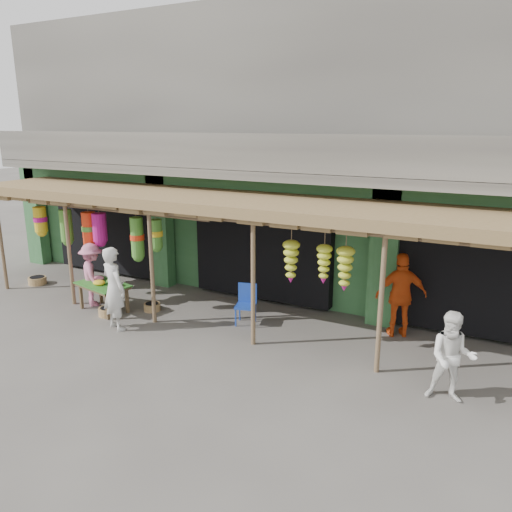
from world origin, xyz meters
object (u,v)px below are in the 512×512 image
at_px(person_right, 452,357).
at_px(person_vendor, 401,295).
at_px(person_shopper, 92,275).
at_px(blue_chair, 246,302).
at_px(person_front, 114,288).
at_px(flower_table, 104,285).

bearing_deg(person_right, person_vendor, 111.42).
bearing_deg(person_shopper, person_vendor, -132.40).
relative_size(blue_chair, person_vendor, 0.50).
distance_m(person_front, person_vendor, 6.02).
bearing_deg(person_shopper, person_right, -149.35).
bearing_deg(person_right, flower_table, 168.31).
relative_size(blue_chair, person_right, 0.59).
distance_m(flower_table, person_shopper, 0.56).
height_order(blue_chair, person_right, person_right).
distance_m(blue_chair, person_right, 4.62).
bearing_deg(person_front, flower_table, -17.61).
relative_size(person_right, person_shopper, 0.97).
relative_size(flower_table, blue_chair, 1.62).
height_order(person_front, person_vendor, person_front).
xyz_separation_m(flower_table, person_front, (0.98, -0.69, 0.28)).
distance_m(blue_chair, person_shopper, 3.92).
height_order(blue_chair, person_front, person_front).
xyz_separation_m(blue_chair, person_vendor, (3.16, 0.86, 0.40)).
xyz_separation_m(person_right, person_vendor, (-1.26, 2.19, 0.14)).
xyz_separation_m(flower_table, blue_chair, (3.32, 0.90, -0.14)).
relative_size(flower_table, person_right, 0.96).
bearing_deg(flower_table, person_vendor, 27.63).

